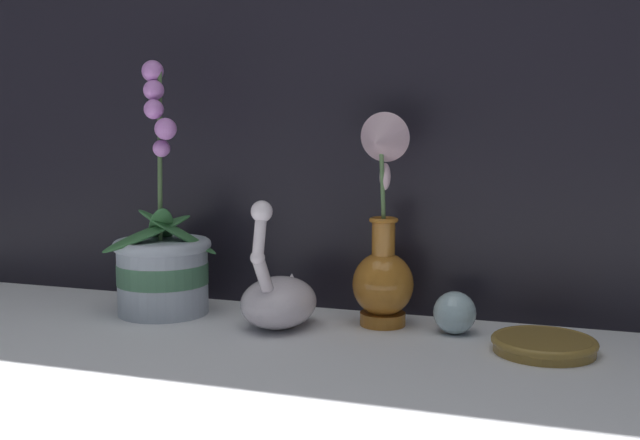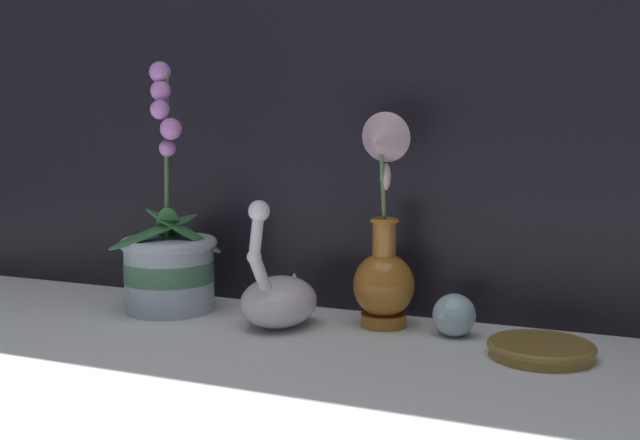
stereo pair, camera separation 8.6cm
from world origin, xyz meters
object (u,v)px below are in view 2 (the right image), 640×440
at_px(blue_vase, 383,248).
at_px(amber_dish, 541,349).
at_px(swan_figurine, 279,297).
at_px(orchid_potted_plant, 169,261).
at_px(glass_sphere, 454,315).

distance_m(blue_vase, amber_dish, 0.29).
height_order(swan_figurine, amber_dish, swan_figurine).
xyz_separation_m(blue_vase, amber_dish, (0.26, -0.07, -0.12)).
height_order(orchid_potted_plant, glass_sphere, orchid_potted_plant).
height_order(blue_vase, glass_sphere, blue_vase).
relative_size(orchid_potted_plant, blue_vase, 1.26).
distance_m(swan_figurine, amber_dish, 0.42).
relative_size(orchid_potted_plant, amber_dish, 2.90).
distance_m(blue_vase, glass_sphere, 0.16).
height_order(orchid_potted_plant, amber_dish, orchid_potted_plant).
distance_m(orchid_potted_plant, swan_figurine, 0.23).
xyz_separation_m(orchid_potted_plant, amber_dish, (0.65, -0.03, -0.08)).
bearing_deg(swan_figurine, glass_sphere, 10.58).
distance_m(orchid_potted_plant, blue_vase, 0.39).
bearing_deg(glass_sphere, amber_dish, -23.60).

